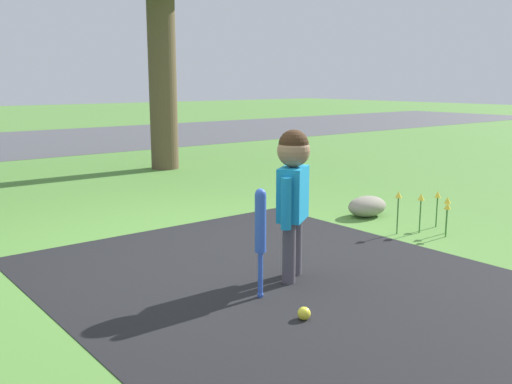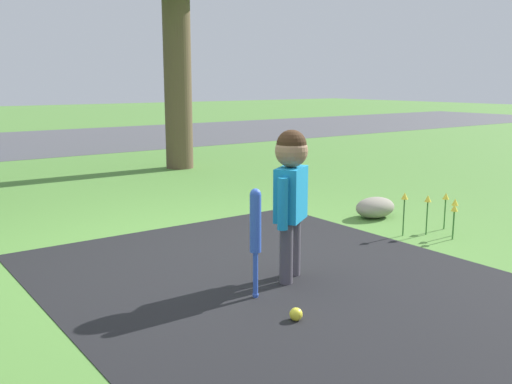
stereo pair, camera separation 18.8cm
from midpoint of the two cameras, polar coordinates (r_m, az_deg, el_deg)
ground_plane at (r=4.44m, az=-6.73°, el=-6.68°), size 60.00×60.00×0.00m
child at (r=3.82m, az=2.33°, el=0.84°), size 0.36×0.29×1.03m
baseball_bat at (r=3.52m, az=-1.09°, el=-3.61°), size 0.07×0.07×0.70m
sports_ball at (r=3.34m, az=3.18°, el=-12.05°), size 0.08×0.08×0.08m
flower_bed at (r=5.30m, az=16.05°, el=-0.90°), size 0.55×0.39×0.39m
edging_rock at (r=5.85m, az=10.15°, el=-1.42°), size 0.45×0.31×0.21m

